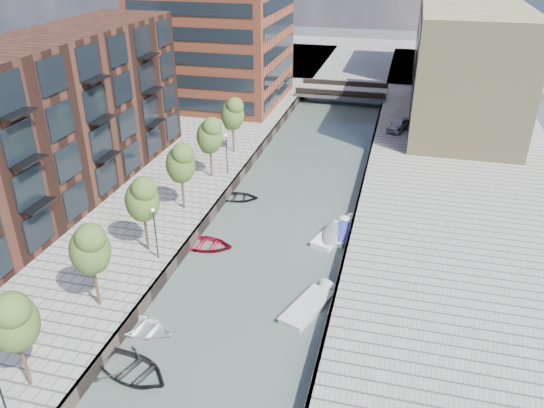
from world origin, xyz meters
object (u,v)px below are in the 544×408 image
at_px(tree_3, 142,198).
at_px(motorboat_2, 312,304).
at_px(tree_4, 180,162).
at_px(sloop_4, 238,199).
at_px(tree_5, 210,135).
at_px(car, 399,125).
at_px(sloop_1, 133,374).
at_px(bridge, 342,92).
at_px(sloop_2, 204,247).
at_px(motorboat_4, 334,233).
at_px(sloop_3, 143,331).
at_px(tree_1, 13,319).
at_px(tree_2, 89,247).
at_px(motorboat_3, 345,230).
at_px(tree_6, 232,113).

height_order(tree_3, motorboat_2, tree_3).
relative_size(tree_4, sloop_4, 1.48).
relative_size(tree_5, sloop_4, 1.48).
bearing_deg(car, motorboat_2, -74.92).
xyz_separation_m(sloop_1, sloop_4, (-0.99, 22.77, 0.00)).
xyz_separation_m(bridge, tree_4, (-8.50, -40.00, 3.92)).
xyz_separation_m(sloop_2, motorboat_4, (9.80, 4.39, 0.20)).
height_order(tree_4, sloop_4, tree_4).
bearing_deg(sloop_3, sloop_1, -157.14).
relative_size(bridge, tree_1, 2.18).
xyz_separation_m(tree_2, motorboat_4, (13.22, 14.16, -5.11)).
xyz_separation_m(tree_1, motorboat_2, (13.16, 11.62, -5.21)).
bearing_deg(motorboat_2, tree_2, -160.67).
bearing_deg(sloop_2, tree_5, 15.59).
distance_m(bridge, motorboat_4, 40.14).
xyz_separation_m(tree_2, motorboat_3, (14.01, 14.87, -5.12)).
bearing_deg(sloop_1, sloop_3, 35.27).
height_order(tree_4, sloop_2, tree_4).
bearing_deg(motorboat_3, sloop_2, -154.27).
height_order(tree_3, sloop_1, tree_3).
bearing_deg(motorboat_4, sloop_2, -155.87).
relative_size(tree_3, car, 1.39).
height_order(sloop_4, car, car).
bearing_deg(tree_5, motorboat_2, -51.22).
relative_size(tree_3, sloop_4, 1.48).
relative_size(tree_3, sloop_2, 1.25).
height_order(tree_3, car, tree_3).
bearing_deg(tree_2, bridge, 81.05).
xyz_separation_m(motorboat_4, car, (4.11, 25.32, 1.53)).
distance_m(tree_1, tree_6, 35.00).
relative_size(bridge, tree_3, 2.18).
relative_size(tree_2, tree_4, 1.00).
bearing_deg(motorboat_3, motorboat_2, -94.73).
distance_m(sloop_2, motorboat_2, 11.02).
bearing_deg(tree_5, car, 46.83).
bearing_deg(sloop_1, tree_3, 38.67).
bearing_deg(tree_3, sloop_3, -67.07).
bearing_deg(sloop_4, motorboat_3, -118.27).
bearing_deg(tree_5, tree_6, 90.00).
xyz_separation_m(tree_5, motorboat_4, (13.22, -6.84, -5.11)).
xyz_separation_m(tree_2, sloop_4, (3.39, 18.64, -5.31)).
bearing_deg(tree_5, sloop_3, -81.48).
relative_size(sloop_2, motorboat_3, 0.97).
height_order(tree_3, tree_4, same).
bearing_deg(motorboat_3, car, 82.31).
bearing_deg(tree_4, sloop_1, -76.44).
bearing_deg(tree_2, tree_6, 90.00).
bearing_deg(sloop_2, car, -26.44).
height_order(tree_1, tree_4, same).
relative_size(tree_1, tree_5, 1.00).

